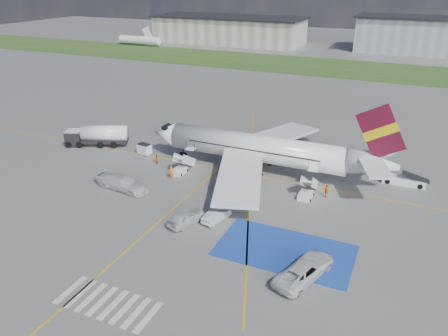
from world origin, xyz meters
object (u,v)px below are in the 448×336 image
at_px(airliner, 266,149).
at_px(van_white_a, 305,267).
at_px(van_white_b, 122,181).
at_px(fuel_tanker, 97,137).
at_px(car_silver_a, 187,217).
at_px(gpu_cart, 144,150).
at_px(car_silver_b, 216,216).
at_px(belt_loader, 404,181).

xyz_separation_m(airliner, van_white_a, (11.42, -21.44, -2.30)).
bearing_deg(van_white_b, fuel_tanker, 56.42).
xyz_separation_m(car_silver_a, van_white_b, (-12.03, 4.28, 0.36)).
xyz_separation_m(fuel_tanker, van_white_a, (40.34, -19.91, -0.36)).
distance_m(gpu_cart, car_silver_a, 22.63).
relative_size(gpu_cart, van_white_b, 0.38).
bearing_deg(car_silver_b, belt_loader, -121.42).
height_order(airliner, car_silver_a, airliner).
xyz_separation_m(car_silver_b, van_white_b, (-14.86, 2.25, 0.53)).
relative_size(fuel_tanker, belt_loader, 1.72).
relative_size(fuel_tanker, car_silver_a, 2.08).
height_order(car_silver_a, van_white_b, van_white_b).
relative_size(fuel_tanker, gpu_cart, 4.40).
bearing_deg(van_white_b, car_silver_a, -102.31).
height_order(airliner, belt_loader, airliner).
relative_size(van_white_a, van_white_b, 0.95).
relative_size(fuel_tanker, van_white_b, 1.68).
distance_m(gpu_cart, belt_loader, 38.75).
relative_size(car_silver_a, van_white_a, 0.85).
height_order(car_silver_b, van_white_b, van_white_b).
height_order(belt_loader, van_white_a, van_white_a).
distance_m(belt_loader, car_silver_b, 27.31).
relative_size(gpu_cart, van_white_a, 0.40).
distance_m(car_silver_b, van_white_b, 15.04).
distance_m(belt_loader, van_white_a, 26.36).
height_order(fuel_tanker, car_silver_a, fuel_tanker).
relative_size(car_silver_a, car_silver_b, 1.22).
relative_size(airliner, gpu_cart, 15.72).
bearing_deg(fuel_tanker, van_white_b, -64.11).
relative_size(airliner, van_white_b, 5.99).
relative_size(gpu_cart, car_silver_a, 0.47).
relative_size(car_silver_b, van_white_b, 0.66).
distance_m(airliner, car_silver_b, 15.72).
bearing_deg(belt_loader, van_white_b, -155.46).
distance_m(airliner, van_white_b, 20.42).
bearing_deg(car_silver_a, van_white_b, -1.15).
xyz_separation_m(fuel_tanker, car_silver_a, (25.56, -15.97, -0.61)).
xyz_separation_m(gpu_cart, belt_loader, (38.34, 5.60, -0.35)).
bearing_deg(fuel_tanker, van_white_a, -49.53).
bearing_deg(van_white_a, belt_loader, -88.13).
relative_size(fuel_tanker, car_silver_b, 2.54).
xyz_separation_m(fuel_tanker, van_white_b, (13.52, -11.69, -0.25)).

